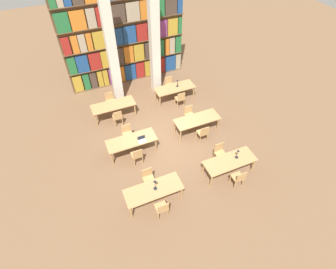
{
  "coord_description": "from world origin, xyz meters",
  "views": [
    {
      "loc": [
        -3.1,
        -7.52,
        8.68
      ],
      "look_at": [
        0.0,
        -0.26,
        0.65
      ],
      "focal_mm": 28.0,
      "sensor_mm": 36.0,
      "label": 1
    }
  ],
  "objects_px": {
    "chair_2": "(239,178)",
    "chair_8": "(118,117)",
    "laptop": "(142,140)",
    "reading_table_3": "(197,120)",
    "reading_table_4": "(113,106)",
    "chair_1": "(148,178)",
    "desk_lamp_0": "(155,183)",
    "chair_3": "(220,152)",
    "reading_table_2": "(131,141)",
    "chair_10": "(180,99)",
    "chair_9": "(110,100)",
    "pillar_center": "(154,37)",
    "reading_table_0": "(153,190)",
    "desk_lamp_1": "(238,153)",
    "pillar_left": "(111,45)",
    "chair_0": "(162,208)",
    "desk_lamp_2": "(177,82)",
    "chair_5": "(127,133)",
    "chair_4": "(137,155)",
    "reading_table_5": "(175,89)",
    "chair_6": "(203,133)",
    "chair_7": "(189,114)"
  },
  "relations": [
    {
      "from": "desk_lamp_0",
      "to": "reading_table_5",
      "type": "relative_size",
      "value": 0.24
    },
    {
      "from": "chair_0",
      "to": "chair_7",
      "type": "relative_size",
      "value": 1.0
    },
    {
      "from": "chair_3",
      "to": "chair_7",
      "type": "xyz_separation_m",
      "value": [
        -0.09,
        2.65,
        0.0
      ]
    },
    {
      "from": "chair_1",
      "to": "chair_3",
      "type": "distance_m",
      "value": 3.15
    },
    {
      "from": "chair_7",
      "to": "reading_table_4",
      "type": "relative_size",
      "value": 0.43
    },
    {
      "from": "reading_table_4",
      "to": "chair_8",
      "type": "xyz_separation_m",
      "value": [
        -0.0,
        -0.69,
        -0.15
      ]
    },
    {
      "from": "reading_table_2",
      "to": "desk_lamp_2",
      "type": "distance_m",
      "value": 4.37
    },
    {
      "from": "chair_7",
      "to": "reading_table_4",
      "type": "distance_m",
      "value": 3.68
    },
    {
      "from": "laptop",
      "to": "reading_table_5",
      "type": "bearing_deg",
      "value": 46.06
    },
    {
      "from": "pillar_left",
      "to": "pillar_center",
      "type": "distance_m",
      "value": 2.14
    },
    {
      "from": "chair_0",
      "to": "chair_9",
      "type": "xyz_separation_m",
      "value": [
        -0.14,
        6.55,
        0.0
      ]
    },
    {
      "from": "chair_2",
      "to": "laptop",
      "type": "height_order",
      "value": "laptop"
    },
    {
      "from": "reading_table_3",
      "to": "reading_table_5",
      "type": "xyz_separation_m",
      "value": [
        0.07,
        2.62,
        0.0
      ]
    },
    {
      "from": "chair_2",
      "to": "reading_table_3",
      "type": "bearing_deg",
      "value": 90.76
    },
    {
      "from": "chair_10",
      "to": "chair_9",
      "type": "bearing_deg",
      "value": 159.34
    },
    {
      "from": "pillar_center",
      "to": "reading_table_3",
      "type": "xyz_separation_m",
      "value": [
        0.51,
        -3.85,
        -2.36
      ]
    },
    {
      "from": "desk_lamp_0",
      "to": "chair_9",
      "type": "distance_m",
      "value": 5.9
    },
    {
      "from": "chair_1",
      "to": "chair_6",
      "type": "relative_size",
      "value": 1.0
    },
    {
      "from": "chair_1",
      "to": "chair_2",
      "type": "relative_size",
      "value": 1.0
    },
    {
      "from": "chair_2",
      "to": "chair_7",
      "type": "relative_size",
      "value": 1.0
    },
    {
      "from": "pillar_left",
      "to": "reading_table_3",
      "type": "xyz_separation_m",
      "value": [
        2.64,
        -3.85,
        -2.36
      ]
    },
    {
      "from": "pillar_center",
      "to": "desk_lamp_1",
      "type": "height_order",
      "value": "pillar_center"
    },
    {
      "from": "reading_table_3",
      "to": "reading_table_4",
      "type": "height_order",
      "value": "same"
    },
    {
      "from": "chair_1",
      "to": "desk_lamp_0",
      "type": "xyz_separation_m",
      "value": [
        0.03,
        -0.69,
        0.56
      ]
    },
    {
      "from": "desk_lamp_1",
      "to": "reading_table_4",
      "type": "height_order",
      "value": "desk_lamp_1"
    },
    {
      "from": "chair_2",
      "to": "chair_8",
      "type": "bearing_deg",
      "value": 122.59
    },
    {
      "from": "chair_9",
      "to": "pillar_left",
      "type": "bearing_deg",
      "value": -132.03
    },
    {
      "from": "reading_table_2",
      "to": "chair_10",
      "type": "height_order",
      "value": "chair_10"
    },
    {
      "from": "chair_5",
      "to": "chair_6",
      "type": "height_order",
      "value": "same"
    },
    {
      "from": "pillar_left",
      "to": "chair_4",
      "type": "xyz_separation_m",
      "value": [
        -0.49,
        -4.62,
        -2.51
      ]
    },
    {
      "from": "chair_8",
      "to": "chair_6",
      "type": "bearing_deg",
      "value": -38.0
    },
    {
      "from": "chair_1",
      "to": "reading_table_5",
      "type": "height_order",
      "value": "chair_1"
    },
    {
      "from": "chair_0",
      "to": "reading_table_4",
      "type": "relative_size",
      "value": 0.43
    },
    {
      "from": "chair_1",
      "to": "reading_table_3",
      "type": "distance_m",
      "value": 3.69
    },
    {
      "from": "desk_lamp_0",
      "to": "laptop",
      "type": "bearing_deg",
      "value": 82.04
    },
    {
      "from": "reading_table_2",
      "to": "chair_4",
      "type": "height_order",
      "value": "chair_4"
    },
    {
      "from": "chair_8",
      "to": "chair_4",
      "type": "bearing_deg",
      "value": -87.61
    },
    {
      "from": "reading_table_2",
      "to": "chair_1",
      "type": "bearing_deg",
      "value": -88.71
    },
    {
      "from": "chair_1",
      "to": "chair_9",
      "type": "height_order",
      "value": "same"
    },
    {
      "from": "chair_3",
      "to": "laptop",
      "type": "bearing_deg",
      "value": -30.95
    },
    {
      "from": "reading_table_0",
      "to": "chair_5",
      "type": "distance_m",
      "value": 3.29
    },
    {
      "from": "pillar_center",
      "to": "reading_table_0",
      "type": "height_order",
      "value": "pillar_center"
    },
    {
      "from": "desk_lamp_1",
      "to": "reading_table_5",
      "type": "relative_size",
      "value": 0.21
    },
    {
      "from": "pillar_left",
      "to": "reading_table_5",
      "type": "height_order",
      "value": "pillar_left"
    },
    {
      "from": "desk_lamp_0",
      "to": "chair_5",
      "type": "relative_size",
      "value": 0.55
    },
    {
      "from": "reading_table_2",
      "to": "reading_table_3",
      "type": "distance_m",
      "value": 3.15
    },
    {
      "from": "chair_3",
      "to": "reading_table_2",
      "type": "distance_m",
      "value": 3.7
    },
    {
      "from": "pillar_left",
      "to": "chair_9",
      "type": "bearing_deg",
      "value": -132.03
    },
    {
      "from": "pillar_center",
      "to": "chair_1",
      "type": "relative_size",
      "value": 6.7
    },
    {
      "from": "chair_10",
      "to": "pillar_center",
      "type": "bearing_deg",
      "value": 106.65
    }
  ]
}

